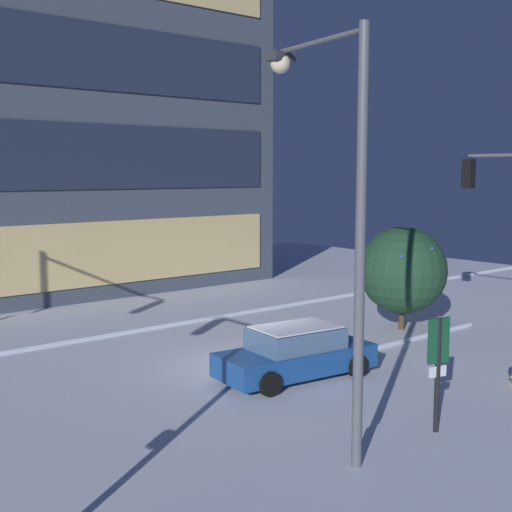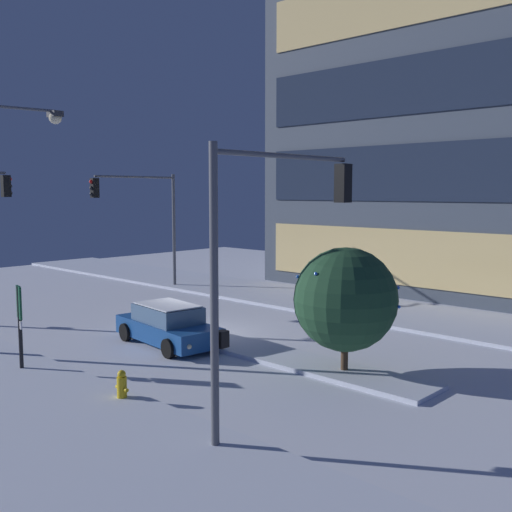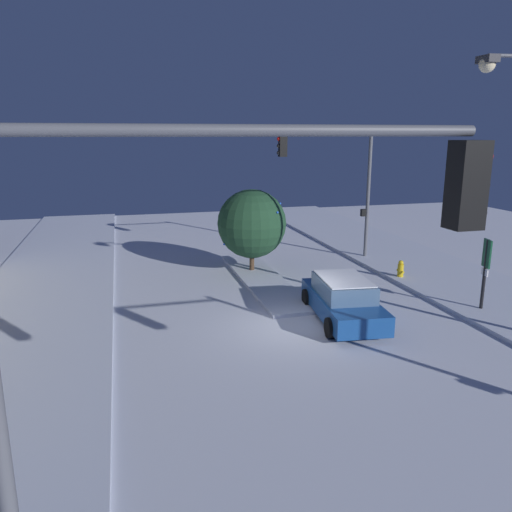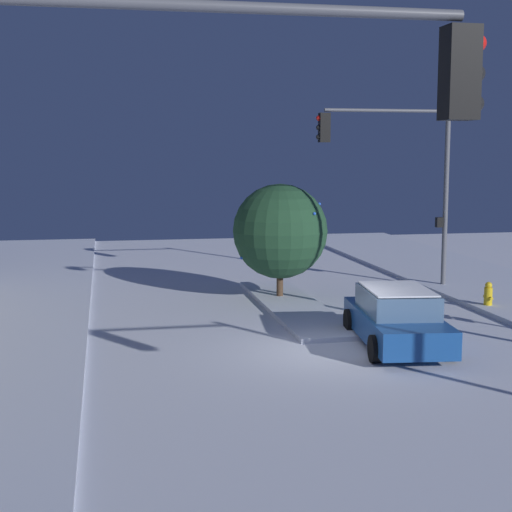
# 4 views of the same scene
# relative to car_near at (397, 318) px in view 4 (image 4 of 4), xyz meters

# --- Properties ---
(ground) EXTENTS (52.00, 52.00, 0.00)m
(ground) POSITION_rel_car_near_xyz_m (-0.33, 1.82, -0.71)
(ground) COLOR silver
(median_strip) EXTENTS (9.00, 1.80, 0.14)m
(median_strip) POSITION_rel_car_near_xyz_m (5.13, 1.42, -0.64)
(median_strip) COLOR silver
(median_strip) RESTS_ON ground
(car_near) EXTENTS (4.81, 2.44, 1.49)m
(car_near) POSITION_rel_car_near_xyz_m (0.00, 0.00, 0.00)
(car_near) COLOR #19478C
(car_near) RESTS_ON ground
(traffic_light_corner_far_left) EXTENTS (0.32, 5.48, 6.51)m
(traffic_light_corner_far_left) POSITION_rel_car_near_xyz_m (-10.18, 6.38, 3.88)
(traffic_light_corner_far_left) COLOR #565960
(traffic_light_corner_far_left) RESTS_ON ground
(traffic_light_corner_near_right) EXTENTS (0.32, 4.94, 6.54)m
(traffic_light_corner_near_right) POSITION_rel_car_near_xyz_m (7.77, -3.03, 3.78)
(traffic_light_corner_near_right) COLOR #565960
(traffic_light_corner_near_right) RESTS_ON ground
(fire_hydrant) EXTENTS (0.48, 0.26, 0.87)m
(fire_hydrant) POSITION_rel_car_near_xyz_m (3.84, -4.55, -0.29)
(fire_hydrant) COLOR gold
(fire_hydrant) RESTS_ON ground
(decorated_tree_median) EXTENTS (3.14, 3.14, 3.87)m
(decorated_tree_median) POSITION_rel_car_near_xyz_m (6.66, 1.50, 1.59)
(decorated_tree_median) COLOR #473323
(decorated_tree_median) RESTS_ON ground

